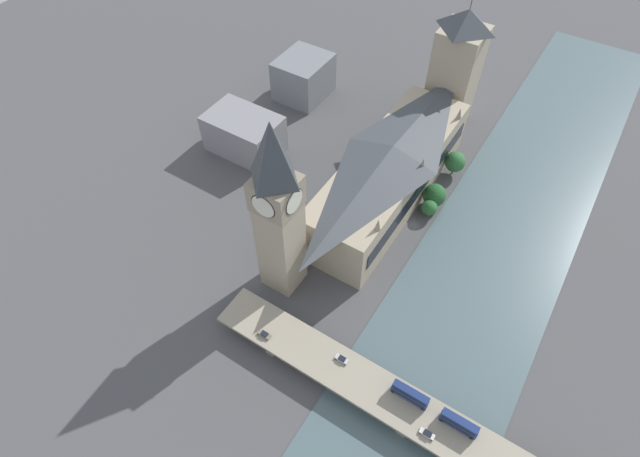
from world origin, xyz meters
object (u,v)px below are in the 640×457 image
at_px(parliament_hall, 390,173).
at_px(road_bridge, 411,412).
at_px(car_northbound_lead, 427,434).
at_px(clock_tower, 278,210).
at_px(double_decker_bus_mid, 459,423).
at_px(car_northbound_tail, 264,334).
at_px(victoria_tower, 455,70).
at_px(double_decker_bus_rear, 410,394).
at_px(car_southbound_lead, 342,359).

relative_size(parliament_hall, road_bridge, 0.68).
bearing_deg(car_northbound_lead, clock_tower, -20.35).
bearing_deg(road_bridge, double_decker_bus_mid, -166.83).
bearing_deg(car_northbound_tail, car_northbound_lead, 179.84).
bearing_deg(double_decker_bus_mid, parliament_hall, -50.47).
height_order(victoria_tower, double_decker_bus_rear, victoria_tower).
distance_m(victoria_tower, car_southbound_lead, 138.22).
relative_size(double_decker_bus_mid, car_northbound_lead, 2.48).
bearing_deg(car_northbound_lead, parliament_hall, -55.89).
distance_m(clock_tower, victoria_tower, 117.05).
xyz_separation_m(double_decker_bus_mid, double_decker_bus_rear, (15.43, -0.05, 0.05)).
height_order(road_bridge, car_northbound_lead, car_northbound_lead).
height_order(double_decker_bus_rear, car_northbound_lead, double_decker_bus_rear).
bearing_deg(car_northbound_lead, car_northbound_tail, -0.16).
height_order(double_decker_bus_mid, car_southbound_lead, double_decker_bus_mid).
relative_size(double_decker_bus_rear, car_southbound_lead, 2.70).
bearing_deg(victoria_tower, road_bridge, 109.53).
relative_size(parliament_hall, car_northbound_tail, 20.79).
bearing_deg(double_decker_bus_rear, road_bridge, 128.19).
bearing_deg(parliament_hall, double_decker_bus_rear, 121.76).
relative_size(double_decker_bus_mid, car_southbound_lead, 2.60).
distance_m(victoria_tower, road_bridge, 147.41).
bearing_deg(car_southbound_lead, road_bridge, 174.16).
relative_size(road_bridge, car_southbound_lead, 31.78).
relative_size(clock_tower, double_decker_bus_rear, 6.24).
height_order(victoria_tower, road_bridge, victoria_tower).
relative_size(clock_tower, car_northbound_tail, 16.20).
bearing_deg(double_decker_bus_rear, car_southbound_lead, 1.18).
bearing_deg(car_northbound_tail, clock_tower, -68.17).
xyz_separation_m(parliament_hall, car_northbound_lead, (-55.18, 81.47, -7.07)).
bearing_deg(clock_tower, car_northbound_tail, 111.83).
distance_m(victoria_tower, car_northbound_lead, 152.89).
relative_size(road_bridge, double_decker_bus_rear, 11.79).
relative_size(road_bridge, car_northbound_lead, 30.28).
height_order(car_northbound_lead, car_northbound_tail, car_northbound_lead).
bearing_deg(clock_tower, victoria_tower, -96.09).
height_order(car_northbound_tail, car_southbound_lead, car_northbound_tail).
bearing_deg(car_northbound_tail, double_decker_bus_rear, -172.17).
relative_size(double_decker_bus_mid, double_decker_bus_rear, 0.96).
xyz_separation_m(parliament_hall, road_bridge, (-48.62, 77.70, -8.98)).
height_order(clock_tower, car_northbound_lead, clock_tower).
distance_m(road_bridge, car_northbound_tail, 51.23).
xyz_separation_m(parliament_hall, victoria_tower, (0.06, -59.57, 13.74)).
xyz_separation_m(double_decker_bus_mid, car_southbound_lead, (38.54, 0.43, -2.05)).
bearing_deg(parliament_hall, clock_tower, 77.57).
height_order(parliament_hall, double_decker_bus_mid, parliament_hall).
xyz_separation_m(car_northbound_lead, car_northbound_tail, (57.62, -0.16, -0.02)).
xyz_separation_m(victoria_tower, road_bridge, (-48.68, 137.27, -22.72)).
bearing_deg(car_northbound_lead, double_decker_bus_mid, -133.44).
bearing_deg(parliament_hall, car_northbound_tail, 88.28).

